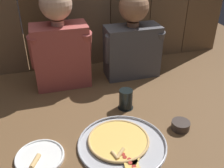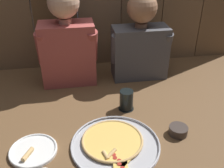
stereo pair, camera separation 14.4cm
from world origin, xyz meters
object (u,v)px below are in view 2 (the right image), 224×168
(drinking_glass, at_px, (126,100))
(dinner_plate, at_px, (33,151))
(dipping_bowl, at_px, (178,130))
(pizza_tray, at_px, (114,143))
(diner_left, at_px, (67,39))
(diner_right, at_px, (140,38))

(drinking_glass, bearing_deg, dinner_plate, -151.67)
(drinking_glass, bearing_deg, dipping_bowl, -49.99)
(dinner_plate, height_order, drinking_glass, drinking_glass)
(dinner_plate, relative_size, dipping_bowl, 2.34)
(pizza_tray, height_order, drinking_glass, drinking_glass)
(diner_left, relative_size, diner_right, 1.09)
(dinner_plate, distance_m, diner_right, 0.99)
(pizza_tray, distance_m, dipping_bowl, 0.34)
(dinner_plate, height_order, diner_right, diner_right)
(diner_left, bearing_deg, pizza_tray, -73.76)
(dinner_plate, bearing_deg, drinking_glass, 28.33)
(drinking_glass, bearing_deg, pizza_tray, -112.71)
(pizza_tray, bearing_deg, diner_right, 66.61)
(dinner_plate, height_order, diner_left, diner_left)
(dipping_bowl, xyz_separation_m, diner_right, (-0.05, 0.65, 0.26))
(dipping_bowl, bearing_deg, drinking_glass, 130.01)
(drinking_glass, xyz_separation_m, dipping_bowl, (0.22, -0.26, -0.03))
(drinking_glass, bearing_deg, diner_left, 129.31)
(pizza_tray, bearing_deg, drinking_glass, 67.29)
(pizza_tray, distance_m, drinking_glass, 0.32)
(dinner_plate, bearing_deg, diner_left, 73.75)
(diner_right, bearing_deg, pizza_tray, -113.39)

